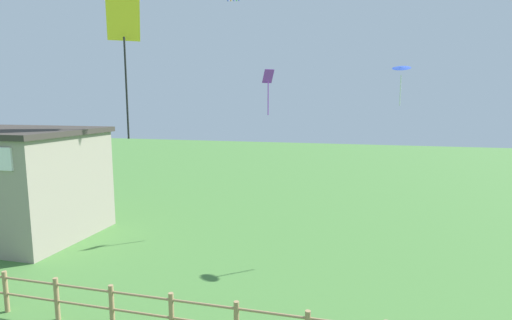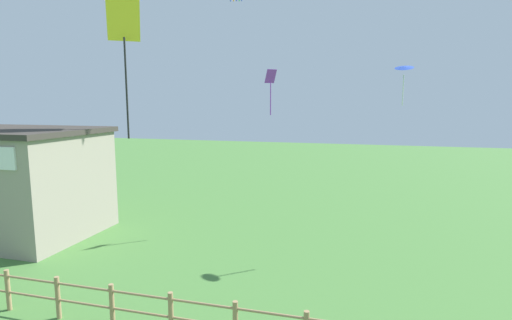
{
  "view_description": "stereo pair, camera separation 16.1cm",
  "coord_description": "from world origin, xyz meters",
  "px_view_note": "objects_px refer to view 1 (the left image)",
  "views": [
    {
      "loc": [
        2.87,
        -2.36,
        6.3
      ],
      "look_at": [
        0.0,
        8.72,
        4.65
      ],
      "focal_mm": 28.0,
      "sensor_mm": 36.0,
      "label": 1
    },
    {
      "loc": [
        3.02,
        -2.32,
        6.3
      ],
      "look_at": [
        0.0,
        8.72,
        4.65
      ],
      "focal_mm": 28.0,
      "sensor_mm": 36.0,
      "label": 2
    }
  ],
  "objects_px": {
    "kite_blue_delta": "(401,69)",
    "kite_yellow_diamond": "(124,37)",
    "seaside_building": "(6,182)",
    "kite_purple_streamer": "(268,84)"
  },
  "relations": [
    {
      "from": "seaside_building",
      "to": "kite_blue_delta",
      "type": "bearing_deg",
      "value": 10.35
    },
    {
      "from": "kite_yellow_diamond",
      "to": "kite_blue_delta",
      "type": "bearing_deg",
      "value": 49.92
    },
    {
      "from": "kite_blue_delta",
      "to": "kite_yellow_diamond",
      "type": "bearing_deg",
      "value": -130.08
    },
    {
      "from": "kite_yellow_diamond",
      "to": "seaside_building",
      "type": "bearing_deg",
      "value": 150.99
    },
    {
      "from": "seaside_building",
      "to": "kite_yellow_diamond",
      "type": "relative_size",
      "value": 2.29
    },
    {
      "from": "seaside_building",
      "to": "kite_yellow_diamond",
      "type": "distance_m",
      "value": 12.92
    },
    {
      "from": "seaside_building",
      "to": "kite_purple_streamer",
      "type": "bearing_deg",
      "value": 22.0
    },
    {
      "from": "kite_blue_delta",
      "to": "seaside_building",
      "type": "bearing_deg",
      "value": -169.65
    },
    {
      "from": "seaside_building",
      "to": "kite_blue_delta",
      "type": "relative_size",
      "value": 4.65
    },
    {
      "from": "kite_yellow_diamond",
      "to": "kite_blue_delta",
      "type": "distance_m",
      "value": 11.69
    }
  ]
}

